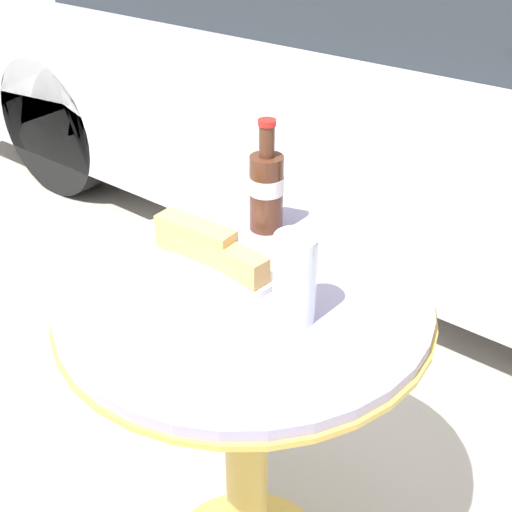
% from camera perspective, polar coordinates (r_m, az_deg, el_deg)
% --- Properties ---
extents(bistro_table, '(0.61, 0.61, 0.76)m').
position_cam_1_polar(bistro_table, '(1.18, -0.94, -12.15)').
color(bistro_table, gold).
rests_on(bistro_table, ground_plane).
extents(cola_bottle_left, '(0.06, 0.06, 0.21)m').
position_cam_1_polar(cola_bottle_left, '(1.17, 0.93, 6.08)').
color(cola_bottle_left, '#4C2819').
rests_on(cola_bottle_left, bistro_table).
extents(drinking_glass, '(0.06, 0.06, 0.14)m').
position_cam_1_polar(drinking_glass, '(0.94, 3.46, -2.31)').
color(drinking_glass, '#C68923').
rests_on(drinking_glass, bistro_table).
extents(lunch_plate_near, '(0.23, 0.22, 0.07)m').
position_cam_1_polar(lunch_plate_near, '(1.08, -3.79, -0.06)').
color(lunch_plate_near, silver).
rests_on(lunch_plate_near, bistro_table).
extents(parked_car, '(4.22, 1.79, 1.31)m').
position_cam_1_polar(parked_car, '(2.82, 12.65, 16.07)').
color(parked_car, '#B7B7BC').
rests_on(parked_car, ground_plane).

